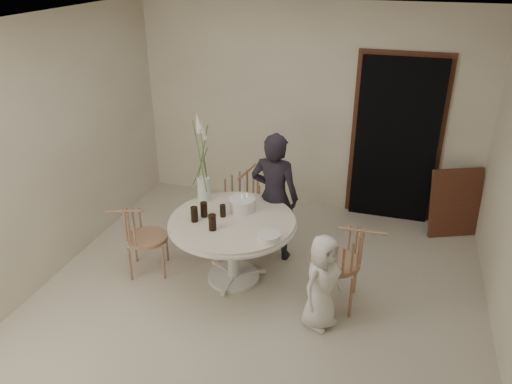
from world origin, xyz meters
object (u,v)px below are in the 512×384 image
(chair_right, at_px, (348,255))
(birthday_cake, at_px, (242,204))
(chair_left, at_px, (136,232))
(boy, at_px, (322,282))
(girl, at_px, (274,197))
(flower_vase, at_px, (203,171))
(table, at_px, (233,229))
(chair_far, at_px, (243,198))

(chair_right, relative_size, birthday_cake, 3.13)
(birthday_cake, bearing_deg, chair_left, -160.23)
(chair_left, relative_size, boy, 0.80)
(girl, height_order, boy, girl)
(girl, bearing_deg, flower_vase, 22.79)
(table, relative_size, boy, 1.39)
(chair_far, bearing_deg, chair_left, -125.76)
(girl, bearing_deg, boy, 129.36)
(birthday_cake, relative_size, flower_vase, 0.28)
(chair_right, distance_m, chair_left, 2.25)
(birthday_cake, height_order, flower_vase, flower_vase)
(chair_far, distance_m, chair_right, 1.60)
(chair_left, bearing_deg, girl, -81.55)
(chair_far, distance_m, chair_left, 1.30)
(chair_far, bearing_deg, chair_right, -24.79)
(chair_left, relative_size, birthday_cake, 2.74)
(chair_left, distance_m, girl, 1.55)
(chair_left, xyz_separation_m, flower_vase, (0.60, 0.49, 0.59))
(chair_left, height_order, girl, girl)
(birthday_cake, bearing_deg, girl, 53.39)
(table, relative_size, flower_vase, 1.33)
(boy, bearing_deg, chair_far, 72.04)
(chair_right, height_order, flower_vase, flower_vase)
(flower_vase, bearing_deg, boy, -28.13)
(girl, bearing_deg, chair_left, 33.06)
(girl, distance_m, birthday_cake, 0.44)
(chair_left, distance_m, boy, 2.09)
(chair_left, xyz_separation_m, birthday_cake, (1.07, 0.39, 0.30))
(chair_far, xyz_separation_m, boy, (1.17, -1.24, -0.10))
(table, bearing_deg, chair_right, -3.79)
(table, distance_m, chair_far, 0.79)
(table, distance_m, birthday_cake, 0.29)
(chair_left, xyz_separation_m, boy, (2.07, -0.30, -0.02))
(chair_right, distance_m, girl, 1.14)
(girl, xyz_separation_m, boy, (0.73, -1.04, -0.27))
(chair_left, distance_m, birthday_cake, 1.18)
(table, relative_size, chair_right, 1.51)
(chair_far, relative_size, flower_vase, 0.89)
(chair_far, relative_size, girl, 0.59)
(chair_right, bearing_deg, chair_left, -88.48)
(table, bearing_deg, chair_far, 100.63)
(chair_right, bearing_deg, flower_vase, -104.41)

